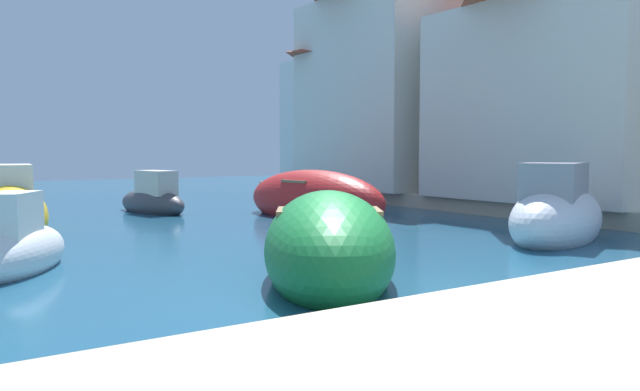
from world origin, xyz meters
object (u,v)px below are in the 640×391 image
(moored_boat_4, at_px, (329,248))
(moored_boat_7, at_px, (314,200))
(moored_boat_6, at_px, (9,212))
(moored_boat_0, at_px, (18,249))
(waterfront_building_main, at_px, (572,85))
(moored_boat_2, at_px, (557,216))
(waterfront_building_annex, at_px, (403,80))
(moored_boat_5, at_px, (153,200))
(waterfront_building_far, at_px, (364,110))

(moored_boat_4, xyz_separation_m, moored_boat_7, (5.07, 8.25, 0.02))
(moored_boat_4, distance_m, moored_boat_6, 9.74)
(moored_boat_0, relative_size, waterfront_building_main, 0.40)
(moored_boat_7, bearing_deg, moored_boat_6, -103.09)
(moored_boat_2, height_order, waterfront_building_annex, waterfront_building_annex)
(moored_boat_7, bearing_deg, waterfront_building_annex, 113.91)
(moored_boat_6, relative_size, moored_boat_7, 0.87)
(waterfront_building_annex, bearing_deg, moored_boat_6, -166.66)
(moored_boat_5, height_order, waterfront_building_far, waterfront_building_far)
(moored_boat_6, bearing_deg, moored_boat_2, 57.63)
(moored_boat_5, height_order, moored_boat_6, moored_boat_6)
(moored_boat_7, bearing_deg, moored_boat_2, 7.08)
(waterfront_building_annex, bearing_deg, waterfront_building_main, -90.00)
(waterfront_building_main, height_order, waterfront_building_annex, waterfront_building_annex)
(moored_boat_2, distance_m, waterfront_building_annex, 14.22)
(moored_boat_0, height_order, moored_boat_7, moored_boat_7)
(moored_boat_4, xyz_separation_m, moored_boat_5, (1.35, 12.50, -0.09))
(moored_boat_7, bearing_deg, moored_boat_4, -38.97)
(waterfront_building_annex, bearing_deg, moored_boat_4, -134.65)
(moored_boat_6, bearing_deg, moored_boat_0, 0.04)
(moored_boat_6, relative_size, waterfront_building_main, 0.66)
(moored_boat_2, bearing_deg, waterfront_building_main, 8.76)
(waterfront_building_main, relative_size, waterfront_building_far, 1.16)
(moored_boat_6, bearing_deg, waterfront_building_main, 80.40)
(moored_boat_7, relative_size, waterfront_building_main, 0.76)
(moored_boat_2, distance_m, waterfront_building_far, 16.40)
(moored_boat_5, height_order, moored_boat_7, moored_boat_7)
(moored_boat_0, xyz_separation_m, moored_boat_5, (5.40, 8.94, 0.04))
(moored_boat_2, relative_size, moored_boat_7, 0.81)
(moored_boat_5, xyz_separation_m, waterfront_building_far, (11.46, 3.28, 3.60))
(moored_boat_0, bearing_deg, moored_boat_7, -32.28)
(moored_boat_0, relative_size, waterfront_building_annex, 0.35)
(moored_boat_2, xyz_separation_m, moored_boat_4, (-6.98, -0.84, -0.05))
(waterfront_building_annex, bearing_deg, waterfront_building_far, 90.00)
(moored_boat_0, bearing_deg, moored_boat_4, -100.85)
(moored_boat_0, distance_m, moored_boat_5, 10.45)
(moored_boat_6, distance_m, waterfront_building_main, 17.30)
(waterfront_building_main, distance_m, waterfront_building_annex, 8.44)
(moored_boat_6, relative_size, waterfront_building_far, 0.77)
(moored_boat_4, height_order, moored_boat_7, moored_boat_7)
(moored_boat_0, distance_m, moored_boat_7, 10.26)
(moored_boat_0, xyz_separation_m, waterfront_building_far, (16.85, 12.23, 3.64))
(moored_boat_4, distance_m, waterfront_building_far, 20.62)
(waterfront_building_annex, bearing_deg, moored_boat_5, -177.67)
(moored_boat_0, xyz_separation_m, moored_boat_2, (11.03, -2.71, 0.18))
(moored_boat_7, height_order, waterfront_building_annex, waterfront_building_annex)
(waterfront_building_main, bearing_deg, waterfront_building_far, 90.00)
(moored_boat_4, relative_size, moored_boat_6, 0.99)
(moored_boat_5, distance_m, waterfront_building_main, 14.44)
(moored_boat_6, xyz_separation_m, waterfront_building_far, (16.28, 6.68, 3.48))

